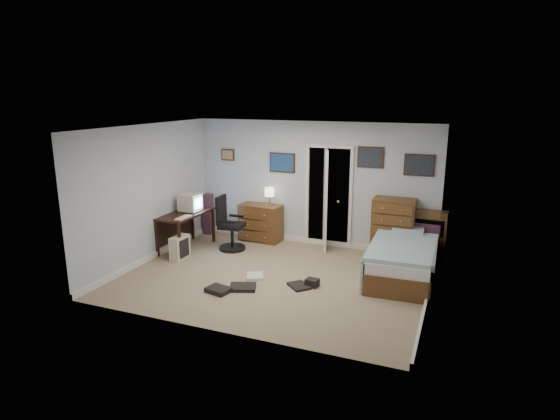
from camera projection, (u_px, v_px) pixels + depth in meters
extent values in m
cube|color=tan|center=(275.00, 277.00, 7.93)|extent=(5.00, 4.00, 0.02)
cube|color=black|center=(186.00, 214.00, 9.20)|extent=(0.62, 1.29, 0.04)
cube|color=black|center=(157.00, 239.00, 8.85)|extent=(0.05, 0.05, 0.70)
cube|color=black|center=(180.00, 242.00, 8.65)|extent=(0.05, 0.05, 0.70)
cube|color=black|center=(192.00, 223.00, 9.92)|extent=(0.05, 0.05, 0.70)
cube|color=black|center=(213.00, 226.00, 9.72)|extent=(0.05, 0.05, 0.70)
cube|color=black|center=(175.00, 228.00, 9.38)|extent=(0.05, 1.18, 0.49)
cube|color=beige|center=(190.00, 202.00, 9.27)|extent=(0.38, 0.36, 0.33)
cube|color=#8CB2F2|center=(198.00, 203.00, 9.20)|extent=(0.02, 0.28, 0.22)
cube|color=beige|center=(190.00, 211.00, 9.32)|extent=(0.25, 0.25, 0.02)
cube|color=beige|center=(183.00, 218.00, 8.81)|extent=(0.16, 0.40, 0.02)
cube|color=beige|center=(180.00, 247.00, 8.75)|extent=(0.21, 0.42, 0.44)
cube|color=black|center=(184.00, 248.00, 8.71)|extent=(0.01, 0.30, 0.34)
cylinder|color=black|center=(232.00, 248.00, 9.32)|extent=(0.56, 0.56, 0.06)
cylinder|color=black|center=(232.00, 237.00, 9.27)|extent=(0.06, 0.06, 0.40)
cube|color=black|center=(232.00, 226.00, 9.21)|extent=(0.47, 0.47, 0.08)
cube|color=black|center=(221.00, 210.00, 9.20)|extent=(0.09, 0.40, 0.55)
cube|color=black|center=(227.00, 222.00, 8.95)|extent=(0.30, 0.07, 0.04)
cube|color=black|center=(237.00, 216.00, 9.40)|extent=(0.30, 0.07, 0.04)
cube|color=maroon|center=(209.00, 214.00, 10.27)|extent=(0.18, 0.18, 0.89)
cube|color=brown|center=(261.00, 223.00, 9.81)|extent=(0.90, 0.49, 0.77)
cylinder|color=gold|center=(269.00, 205.00, 9.64)|extent=(0.12, 0.12, 0.02)
cylinder|color=gold|center=(269.00, 200.00, 9.62)|extent=(0.02, 0.02, 0.23)
cylinder|color=beige|center=(269.00, 192.00, 9.58)|extent=(0.21, 0.21, 0.17)
cube|color=black|center=(333.00, 194.00, 9.63)|extent=(0.90, 0.60, 2.00)
cube|color=white|center=(307.00, 196.00, 9.49)|extent=(0.06, 0.05, 2.00)
cube|color=white|center=(351.00, 200.00, 9.17)|extent=(0.06, 0.05, 2.00)
cube|color=white|center=(330.00, 147.00, 9.08)|extent=(0.96, 0.05, 0.06)
cube|color=white|center=(325.00, 199.00, 9.25)|extent=(0.31, 0.77, 2.00)
sphere|color=gold|center=(338.00, 202.00, 9.00)|extent=(0.06, 0.06, 0.06)
cube|color=brown|center=(393.00, 228.00, 8.76)|extent=(0.77, 0.46, 1.13)
cube|color=brown|center=(417.00, 234.00, 8.74)|extent=(1.06, 0.33, 0.94)
cube|color=black|center=(417.00, 226.00, 8.63)|extent=(0.96, 0.16, 0.31)
cube|color=maroon|center=(417.00, 228.00, 8.64)|extent=(0.84, 0.18, 0.23)
cube|color=brown|center=(402.00, 267.00, 7.89)|extent=(1.06, 2.03, 0.35)
cube|color=white|center=(403.00, 252.00, 7.82)|extent=(1.02, 1.98, 0.18)
cube|color=#588CA4|center=(403.00, 248.00, 7.71)|extent=(1.11, 1.73, 0.10)
cube|color=#588CA4|center=(370.00, 260.00, 7.95)|extent=(0.10, 1.69, 0.54)
cube|color=slate|center=(408.00, 232.00, 8.47)|extent=(0.56, 0.40, 0.13)
cube|color=#331E11|center=(228.00, 155.00, 9.97)|extent=(0.30, 0.03, 0.24)
cube|color=#8F834E|center=(227.00, 155.00, 9.95)|extent=(0.25, 0.01, 0.19)
cube|color=#331E11|center=(282.00, 163.00, 9.54)|extent=(0.55, 0.03, 0.40)
cube|color=navy|center=(282.00, 163.00, 9.53)|extent=(0.50, 0.01, 0.35)
cube|color=#331E11|center=(371.00, 157.00, 8.84)|extent=(0.50, 0.03, 0.40)
cube|color=black|center=(370.00, 157.00, 8.83)|extent=(0.45, 0.01, 0.35)
cube|color=#331E11|center=(419.00, 165.00, 8.54)|extent=(0.55, 0.03, 0.40)
cube|color=black|center=(419.00, 165.00, 8.53)|extent=(0.50, 0.01, 0.35)
cube|color=black|center=(243.00, 287.00, 7.44)|extent=(0.50, 0.44, 0.05)
cube|color=black|center=(312.00, 283.00, 7.53)|extent=(0.22, 0.19, 0.13)
cube|color=black|center=(218.00, 290.00, 7.32)|extent=(0.42, 0.35, 0.07)
cube|color=silver|center=(255.00, 276.00, 7.90)|extent=(0.38, 0.40, 0.05)
cube|color=black|center=(299.00, 286.00, 7.51)|extent=(0.45, 0.45, 0.04)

